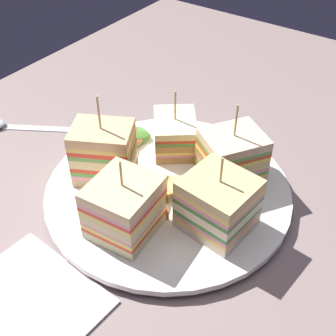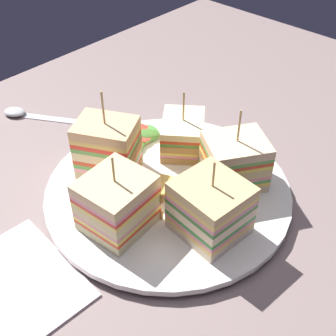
% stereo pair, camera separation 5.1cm
% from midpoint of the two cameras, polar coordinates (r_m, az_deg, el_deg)
% --- Properties ---
extents(ground_plane, '(1.09, 0.79, 0.02)m').
position_cam_midpoint_polar(ground_plane, '(0.54, 2.68, -4.37)').
color(ground_plane, slate).
extents(plate, '(0.29, 0.29, 0.01)m').
position_cam_midpoint_polar(plate, '(0.53, 2.74, -3.04)').
color(plate, white).
rests_on(plate, ground_plane).
extents(sandwich_wedge_0, '(0.09, 0.08, 0.08)m').
position_cam_midpoint_polar(sandwich_wedge_0, '(0.57, 4.45, 4.19)').
color(sandwich_wedge_0, beige).
rests_on(sandwich_wedge_0, plate).
extents(sandwich_wedge_1, '(0.08, 0.09, 0.11)m').
position_cam_midpoint_polar(sandwich_wedge_1, '(0.53, -5.01, 2.46)').
color(sandwich_wedge_1, '#CFB782').
rests_on(sandwich_wedge_1, plate).
extents(sandwich_wedge_2, '(0.07, 0.07, 0.09)m').
position_cam_midpoint_polar(sandwich_wedge_2, '(0.46, -3.54, -4.55)').
color(sandwich_wedge_2, beige).
rests_on(sandwich_wedge_2, plate).
extents(sandwich_wedge_3, '(0.07, 0.08, 0.09)m').
position_cam_midpoint_polar(sandwich_wedge_3, '(0.46, 8.57, -5.24)').
color(sandwich_wedge_3, beige).
rests_on(sandwich_wedge_3, plate).
extents(sandwich_wedge_4, '(0.09, 0.09, 0.10)m').
position_cam_midpoint_polar(sandwich_wedge_4, '(0.53, 11.23, 0.71)').
color(sandwich_wedge_4, beige).
rests_on(sandwich_wedge_4, plate).
extents(chip_pile, '(0.05, 0.07, 0.02)m').
position_cam_midpoint_polar(chip_pile, '(0.51, 3.71, -2.85)').
color(chip_pile, '#F3CC80').
rests_on(chip_pile, plate).
extents(salad_garnish, '(0.07, 0.06, 0.01)m').
position_cam_midpoint_polar(salad_garnish, '(0.59, -1.09, 3.97)').
color(salad_garnish, '#569F47').
rests_on(salad_garnish, plate).
extents(spoon, '(0.09, 0.13, 0.01)m').
position_cam_midpoint_polar(spoon, '(0.69, -15.58, 6.58)').
color(spoon, silver).
rests_on(spoon, ground_plane).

